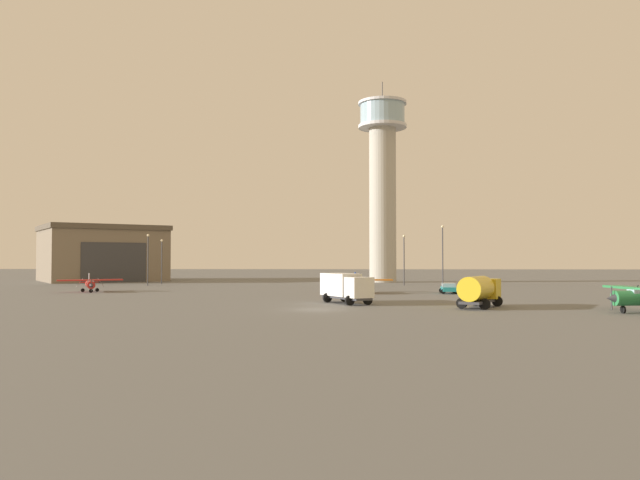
% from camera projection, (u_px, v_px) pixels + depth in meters
% --- Properties ---
extents(ground_plane, '(400.00, 400.00, 0.00)m').
position_uv_depth(ground_plane, '(316.00, 310.00, 54.42)').
color(ground_plane, '#60605E').
extents(control_tower, '(9.43, 9.43, 39.31)m').
position_uv_depth(control_tower, '(383.00, 175.00, 117.43)').
color(control_tower, '#B2AD9E').
rests_on(control_tower, ground_plane).
extents(hangar, '(30.31, 29.66, 11.26)m').
position_uv_depth(hangar, '(102.00, 253.00, 123.66)').
color(hangar, '#7A6B56').
rests_on(hangar, ground_plane).
extents(airplane_orange, '(9.31, 7.31, 2.74)m').
position_uv_depth(airplane_orange, '(357.00, 284.00, 79.89)').
color(airplane_orange, orange).
rests_on(airplane_orange, ground_plane).
extents(airplane_red, '(8.21, 6.55, 2.53)m').
position_uv_depth(airplane_red, '(90.00, 283.00, 82.93)').
color(airplane_red, red).
rests_on(airplane_red, ground_plane).
extents(truck_fuel_tanker_yellow, '(5.23, 6.99, 2.99)m').
position_uv_depth(truck_fuel_tanker_yellow, '(479.00, 290.00, 56.46)').
color(truck_fuel_tanker_yellow, '#38383D').
rests_on(truck_fuel_tanker_yellow, ground_plane).
extents(truck_box_white, '(5.59, 7.38, 3.07)m').
position_uv_depth(truck_box_white, '(346.00, 287.00, 61.95)').
color(truck_box_white, '#38383D').
rests_on(truck_box_white, ground_plane).
extents(car_teal, '(2.49, 4.24, 1.37)m').
position_uv_depth(car_teal, '(449.00, 288.00, 79.47)').
color(car_teal, teal).
rests_on(car_teal, ground_plane).
extents(car_orange, '(2.65, 4.59, 1.37)m').
position_uv_depth(car_orange, '(332.00, 283.00, 95.58)').
color(car_orange, orange).
rests_on(car_orange, ground_plane).
extents(light_post_west, '(0.44, 0.44, 10.03)m').
position_uv_depth(light_post_west, '(443.00, 251.00, 97.67)').
color(light_post_west, '#38383D').
rests_on(light_post_west, ground_plane).
extents(light_post_east, '(0.44, 0.44, 8.77)m').
position_uv_depth(light_post_east, '(148.00, 255.00, 102.37)').
color(light_post_east, '#38383D').
rests_on(light_post_east, ground_plane).
extents(light_post_north, '(0.44, 0.44, 8.06)m').
position_uv_depth(light_post_north, '(162.00, 257.00, 108.24)').
color(light_post_north, '#38383D').
rests_on(light_post_north, ground_plane).
extents(light_post_centre, '(0.44, 0.44, 8.68)m').
position_uv_depth(light_post_centre, '(404.00, 255.00, 103.38)').
color(light_post_centre, '#38383D').
rests_on(light_post_centre, ground_plane).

